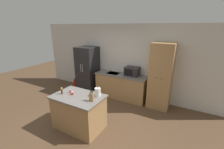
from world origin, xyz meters
The scene contains 13 objects.
ground_plane centered at (0.00, 0.00, 0.00)m, with size 14.00×14.00×0.00m, color brown.
wall_back centered at (0.00, 2.33, 1.30)m, with size 7.20×0.06×2.60m.
refrigerator centered at (-1.31, 1.95, 0.89)m, with size 0.73×0.73×1.77m.
back_counter centered at (0.12, 2.01, 0.44)m, with size 1.87×0.62×0.88m.
pantry_cabinet centered at (1.48, 2.01, 1.03)m, with size 0.67×0.61×2.06m.
kitchen_island centered at (-0.07, -0.06, 0.45)m, with size 1.26×0.83×0.89m.
microwave centered at (0.49, 2.10, 1.03)m, with size 0.48×0.37×0.30m.
knife_block centered at (0.39, -0.10, 0.99)m, with size 0.10×0.06×0.29m.
spice_bottle_tall_dark centered at (-0.23, -0.07, 0.93)m, with size 0.06×0.06×0.08m.
spice_bottle_short_red centered at (-0.35, -0.03, 0.94)m, with size 0.04×0.04×0.11m.
spice_bottle_amber_oil centered at (-0.49, -0.16, 0.97)m, with size 0.05×0.05×0.17m.
kettle centered at (0.36, 0.18, 0.99)m, with size 0.15×0.15×0.23m.
fire_extinguisher centered at (-1.85, 1.76, 0.21)m, with size 0.13×0.13×0.47m.
Camera 1 is at (2.28, -2.56, 2.53)m, focal length 24.00 mm.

